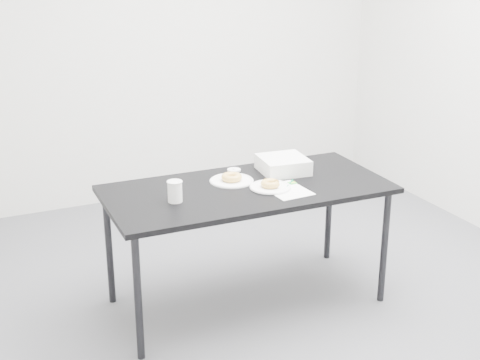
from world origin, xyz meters
name	(u,v)px	position (x,y,z in m)	size (l,w,h in m)	color
floor	(262,297)	(0.00, 0.00, 0.00)	(4.00, 4.00, 0.00)	#535359
wall_back	(154,37)	(0.00, 2.00, 1.35)	(4.00, 0.02, 2.70)	silver
table	(247,196)	(-0.10, 0.01, 0.69)	(1.65, 0.80, 0.74)	black
scorecard	(287,190)	(0.08, -0.14, 0.75)	(0.21, 0.27, 0.00)	white
logo_patch	(292,183)	(0.16, -0.05, 0.75)	(0.04, 0.04, 0.00)	green
pen	(290,183)	(0.14, -0.06, 0.75)	(0.01, 0.01, 0.13)	#0C8750
napkin	(278,188)	(0.05, -0.09, 0.75)	(0.17, 0.17, 0.00)	white
plate_near	(270,187)	(0.01, -0.07, 0.75)	(0.24, 0.24, 0.01)	white
donut_near	(270,184)	(0.01, -0.07, 0.77)	(0.11, 0.11, 0.04)	gold
plate_far	(232,181)	(-0.15, 0.13, 0.75)	(0.26, 0.26, 0.01)	white
donut_far	(232,177)	(-0.15, 0.13, 0.77)	(0.12, 0.12, 0.04)	gold
coffee_cup	(175,191)	(-0.56, -0.04, 0.80)	(0.08, 0.08, 0.12)	white
cup_lid	(234,170)	(-0.06, 0.30, 0.75)	(0.08, 0.08, 0.01)	white
bakery_box	(283,165)	(0.21, 0.16, 0.79)	(0.27, 0.27, 0.09)	silver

